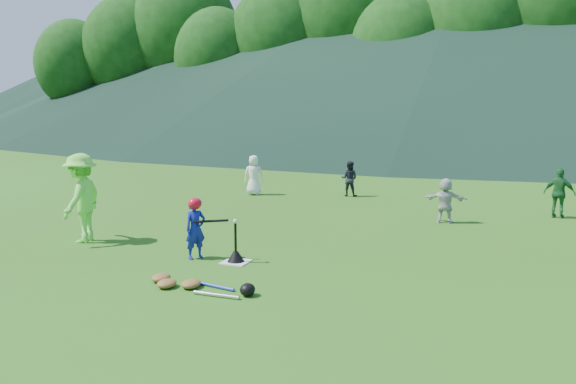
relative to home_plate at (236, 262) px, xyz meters
The scene contains 15 objects.
ground 0.01m from the home_plate, ahead, with size 120.00×120.00×0.00m, color #2C5714.
home_plate is the anchor object (origin of this frame).
baseball 0.73m from the home_plate, ahead, with size 0.08×0.08×0.08m, color white.
batter_child 0.95m from the home_plate, behind, with size 0.39×0.26×1.08m, color navy.
adult_coach 3.69m from the home_plate, behind, with size 1.16×0.66×1.79m, color #70F347.
fielder_a 7.75m from the home_plate, 112.56° to the left, with size 0.60×0.39×1.24m, color white.
fielder_b 7.97m from the home_plate, 90.94° to the left, with size 0.52×0.41×1.07m, color black.
fielder_c 8.59m from the home_plate, 49.49° to the left, with size 0.72×0.30×1.23m, color #1C5D28.
fielder_d 5.78m from the home_plate, 58.20° to the left, with size 0.99×0.31×1.07m, color #B9B9B9.
batting_tee 0.12m from the home_plate, ahead, with size 0.30×0.30×0.68m.
batter_gear 1.23m from the home_plate, behind, with size 0.71×0.32×0.44m.
equipment_pile 1.51m from the home_plate, 89.81° to the right, with size 1.80×0.56×0.19m.
outfield_fence 28.01m from the home_plate, 90.00° to the left, with size 70.07×0.08×1.33m.
tree_line 34.81m from the home_plate, 89.65° to the left, with size 70.04×11.40×14.82m.
distant_hills 83.52m from the home_plate, 95.33° to the left, with size 155.00×140.00×32.00m.
Camera 1 is at (4.34, -8.54, 2.69)m, focal length 35.00 mm.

